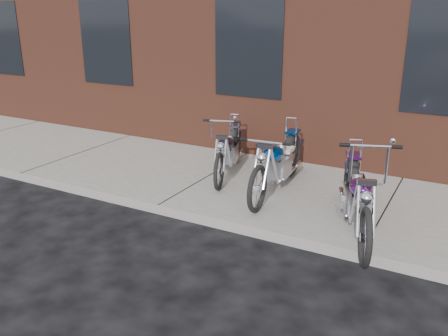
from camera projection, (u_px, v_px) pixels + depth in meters
The scene contains 5 objects.
ground at pixel (158, 214), 7.08m from camera, with size 120.00×120.00×0.00m, color black.
sidewalk at pixel (209, 180), 8.31m from camera, with size 22.00×3.00×0.15m, color gray.
chopper_purple at pixel (357, 200), 6.10m from camera, with size 0.96×2.31×1.35m.
chopper_blue at pixel (278, 165), 7.46m from camera, with size 0.59×2.41×1.05m.
chopper_third at pixel (228, 152), 8.27m from camera, with size 0.80×2.08×1.09m.
Camera 1 is at (3.98, -5.22, 2.92)m, focal length 38.00 mm.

